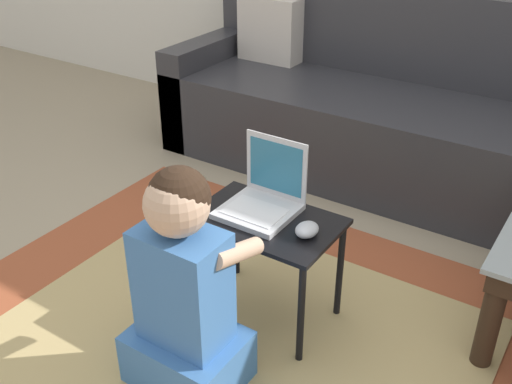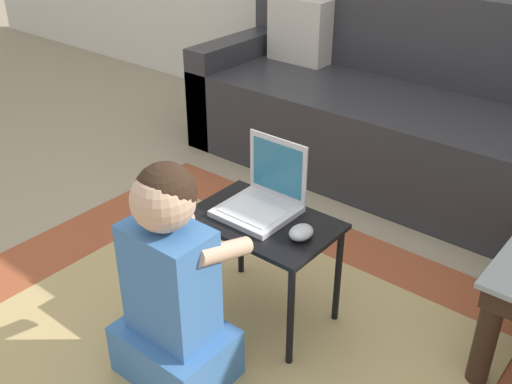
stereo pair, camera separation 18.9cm
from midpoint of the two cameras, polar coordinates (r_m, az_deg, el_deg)
ground_plane at (r=2.37m, az=0.68°, el=-9.70°), size 16.00×16.00×0.00m
area_rug at (r=2.16m, az=-0.27°, el=-14.23°), size 2.23×1.83×0.01m
couch at (r=3.21m, az=15.55°, el=6.60°), size 2.28×0.81×0.91m
laptop_desk at (r=2.07m, az=3.31°, el=-4.15°), size 0.50×0.33×0.41m
laptop at (r=2.07m, az=3.16°, el=-0.88°), size 0.24×0.24×0.25m
computer_mouse at (r=1.94m, az=7.11°, el=-3.92°), size 0.07×0.09×0.04m
person_seated at (r=1.84m, az=-5.09°, el=-9.21°), size 0.35×0.35×0.77m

